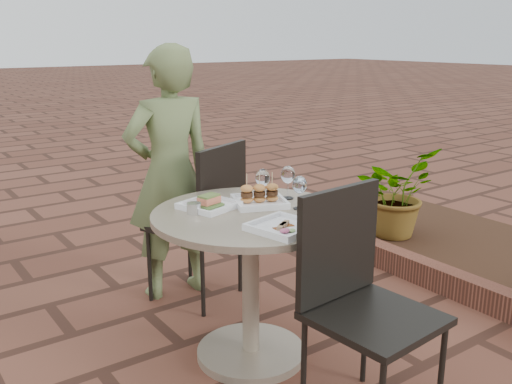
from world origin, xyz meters
TOP-DOWN VIEW (x-y plane):
  - ground at (0.00, 0.00)m, footprint 60.00×60.00m
  - cafe_table at (0.23, 0.13)m, footprint 0.90×0.90m
  - chair_far at (0.38, 0.78)m, footprint 0.58×0.58m
  - chair_near at (0.33, -0.44)m, footprint 0.48×0.48m
  - diner at (0.26, 1.00)m, footprint 0.56×0.39m
  - plate_salmon at (0.11, 0.30)m, footprint 0.28×0.28m
  - plate_sliders at (0.33, 0.21)m, footprint 0.31×0.31m
  - plate_tuna at (0.19, -0.15)m, footprint 0.29×0.29m
  - wine_glass_right at (0.44, 0.04)m, footprint 0.07×0.07m
  - wine_glass_mid at (0.37, 0.23)m, footprint 0.07×0.07m
  - wine_glass_far at (0.50, 0.21)m, footprint 0.07×0.07m
  - steel_ramekin at (0.01, 0.26)m, footprint 0.08×0.08m
  - cutlery_set at (0.50, -0.00)m, footprint 0.13×0.19m
  - planter_curb at (1.60, 0.30)m, footprint 0.12×3.00m
  - mulch_bed at (2.30, 0.30)m, footprint 1.30×3.00m
  - potted_plant_a at (2.02, 0.82)m, footprint 0.69×0.63m

SIDE VIEW (x-z plane):
  - ground at x=0.00m, z-range 0.00..0.00m
  - mulch_bed at x=2.30m, z-range 0.00..0.06m
  - planter_curb at x=1.60m, z-range 0.00..0.15m
  - potted_plant_a at x=2.02m, z-range 0.06..0.72m
  - cafe_table at x=0.23m, z-range 0.12..0.85m
  - chair_far at x=0.38m, z-range 0.08..1.01m
  - chair_near at x=0.33m, z-range 0.08..1.01m
  - cutlery_set at x=0.50m, z-range 0.73..0.73m
  - diner at x=0.26m, z-range 0.00..1.47m
  - plate_tuna at x=0.19m, z-range 0.73..0.76m
  - plate_salmon at x=0.11m, z-range 0.72..0.78m
  - steel_ramekin at x=0.01m, z-range 0.73..0.78m
  - plate_sliders at x=0.33m, z-range 0.69..0.84m
  - wine_glass_right at x=0.44m, z-range 0.76..0.92m
  - wine_glass_mid at x=0.37m, z-range 0.76..0.93m
  - wine_glass_far at x=0.50m, z-range 0.76..0.93m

